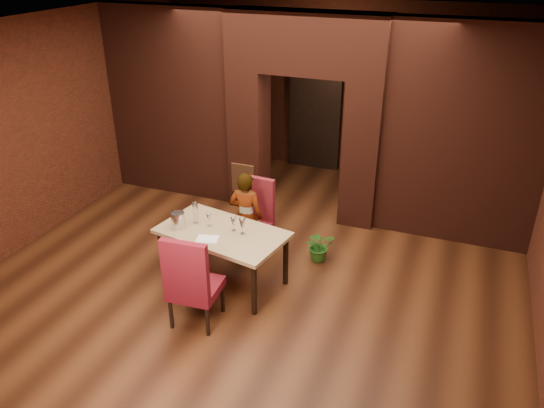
{
  "coord_description": "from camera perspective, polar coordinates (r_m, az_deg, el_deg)",
  "views": [
    {
      "loc": [
        2.4,
        -5.63,
        4.1
      ],
      "look_at": [
        0.23,
        0.0,
        1.08
      ],
      "focal_mm": 35.0,
      "sensor_mm": 36.0,
      "label": 1
    }
  ],
  "objects": [
    {
      "name": "pillar_left",
      "position": [
        8.84,
        -2.46,
        7.03
      ],
      "size": [
        0.55,
        0.55,
        2.3
      ],
      "primitive_type": "cube",
      "color": "maroon",
      "rests_on": "ground"
    },
    {
      "name": "wine_glass_b",
      "position": [
        6.77,
        -4.17,
        -2.17
      ],
      "size": [
        0.08,
        0.08,
        0.19
      ],
      "primitive_type": null,
      "color": "white",
      "rests_on": "dining_table"
    },
    {
      "name": "pillar_right",
      "position": [
        8.31,
        9.71,
        5.36
      ],
      "size": [
        0.55,
        0.55,
        2.3
      ],
      "primitive_type": "cube",
      "color": "maroon",
      "rests_on": "ground"
    },
    {
      "name": "wall_left",
      "position": [
        8.53,
        -24.24,
        7.15
      ],
      "size": [
        0.04,
        8.0,
        3.2
      ],
      "primitive_type": "cube",
      "color": "#602514",
      "rests_on": "ground"
    },
    {
      "name": "chair_near",
      "position": [
        6.25,
        -8.27,
        -7.83
      ],
      "size": [
        0.59,
        0.59,
        1.2
      ],
      "primitive_type": "cube",
      "rotation": [
        0.0,
        0.0,
        3.21
      ],
      "color": "maroon",
      "rests_on": "ground"
    },
    {
      "name": "rear_door",
      "position": [
        10.43,
        4.65,
        9.46
      ],
      "size": [
        0.9,
        0.08,
        2.1
      ],
      "primitive_type": "cube",
      "color": "black",
      "rests_on": "ground"
    },
    {
      "name": "floor",
      "position": [
        7.37,
        -1.65,
        -7.27
      ],
      "size": [
        8.0,
        8.0,
        0.0
      ],
      "primitive_type": "plane",
      "color": "#482412",
      "rests_on": "ground"
    },
    {
      "name": "wine_glass_c",
      "position": [
        6.68,
        -3.2,
        -2.4
      ],
      "size": [
        0.09,
        0.09,
        0.22
      ],
      "primitive_type": null,
      "color": "silver",
      "rests_on": "dining_table"
    },
    {
      "name": "dining_table",
      "position": [
        7.01,
        -5.26,
        -5.62
      ],
      "size": [
        1.76,
        1.2,
        0.76
      ],
      "primitive_type": "cube",
      "rotation": [
        0.0,
        0.0,
        -0.19
      ],
      "color": "tan",
      "rests_on": "ground"
    },
    {
      "name": "water_bottle",
      "position": [
        6.98,
        -8.24,
        -0.89
      ],
      "size": [
        0.07,
        0.07,
        0.31
      ],
      "primitive_type": "cylinder",
      "color": "silver",
      "rests_on": "dining_table"
    },
    {
      "name": "potted_plant",
      "position": [
        7.54,
        5.14,
        -4.48
      ],
      "size": [
        0.53,
        0.51,
        0.46
      ],
      "primitive_type": "imported",
      "rotation": [
        0.0,
        0.0,
        0.49
      ],
      "color": "#245D1A",
      "rests_on": "ground"
    },
    {
      "name": "wine_glass_a",
      "position": [
        6.91,
        -6.79,
        -1.69
      ],
      "size": [
        0.07,
        0.07,
        0.18
      ],
      "primitive_type": null,
      "color": "white",
      "rests_on": "dining_table"
    },
    {
      "name": "wall_front",
      "position": [
        3.83,
        -26.9,
        -17.77
      ],
      "size": [
        7.0,
        0.04,
        3.2
      ],
      "primitive_type": "cube",
      "color": "#602514",
      "rests_on": "ground"
    },
    {
      "name": "lintel",
      "position": [
        8.12,
        3.76,
        16.92
      ],
      "size": [
        2.45,
        0.55,
        0.9
      ],
      "primitive_type": "cube",
      "color": "maroon",
      "rests_on": "ground"
    },
    {
      "name": "tasting_sheet",
      "position": [
        6.66,
        -6.98,
        -3.75
      ],
      "size": [
        0.31,
        0.26,
        0.0
      ],
      "primitive_type": "cube",
      "rotation": [
        0.0,
        0.0,
        0.25
      ],
      "color": "white",
      "rests_on": "dining_table"
    },
    {
      "name": "wing_wall_left",
      "position": [
        9.34,
        -10.64,
        10.57
      ],
      "size": [
        2.28,
        0.35,
        3.2
      ],
      "primitive_type": "cube",
      "color": "maroon",
      "rests_on": "ground"
    },
    {
      "name": "wing_wall_right",
      "position": [
        8.03,
        19.89,
        6.81
      ],
      "size": [
        2.28,
        0.35,
        3.2
      ],
      "primitive_type": "cube",
      "color": "maroon",
      "rests_on": "ground"
    },
    {
      "name": "ceiling",
      "position": [
        6.19,
        -2.05,
        18.17
      ],
      "size": [
        7.0,
        8.0,
        0.04
      ],
      "primitive_type": "cube",
      "color": "silver",
      "rests_on": "ground"
    },
    {
      "name": "vent_panel",
      "position": [
        8.81,
        -3.15,
        2.75
      ],
      "size": [
        0.4,
        0.03,
        0.5
      ],
      "primitive_type": "cube",
      "color": "#A65A30",
      "rests_on": "ground"
    },
    {
      "name": "chair_far",
      "position": [
        7.5,
        -2.24,
        -1.64
      ],
      "size": [
        0.55,
        0.55,
        1.12
      ],
      "primitive_type": "cube",
      "rotation": [
        0.0,
        0.0,
        -0.08
      ],
      "color": "maroon",
      "rests_on": "ground"
    },
    {
      "name": "rear_door_frame",
      "position": [
        10.39,
        4.59,
        9.4
      ],
      "size": [
        1.02,
        0.04,
        2.22
      ],
      "primitive_type": "cube",
      "color": "black",
      "rests_on": "ground"
    },
    {
      "name": "wall_back",
      "position": [
        10.24,
        7.06,
        12.22
      ],
      "size": [
        7.0,
        0.04,
        3.2
      ],
      "primitive_type": "cube",
      "color": "#602514",
      "rests_on": "ground"
    },
    {
      "name": "wine_bucket",
      "position": [
        6.92,
        -10.07,
        -1.73
      ],
      "size": [
        0.18,
        0.18,
        0.21
      ],
      "primitive_type": "cylinder",
      "color": "silver",
      "rests_on": "dining_table"
    },
    {
      "name": "person_seated",
      "position": [
        7.38,
        -2.81,
        -1.32
      ],
      "size": [
        0.49,
        0.34,
        1.31
      ],
      "primitive_type": "imported",
      "rotation": [
        0.0,
        0.0,
        3.19
      ],
      "color": "white",
      "rests_on": "ground"
    }
  ]
}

